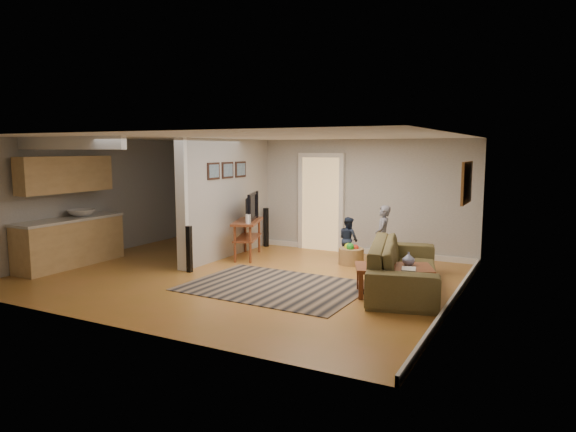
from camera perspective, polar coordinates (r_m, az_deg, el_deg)
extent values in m
plane|color=olive|center=(9.39, -5.37, -6.68)|extent=(7.50, 7.50, 0.00)
cube|color=#A2A19C|center=(11.79, 2.47, 2.40)|extent=(7.50, 0.04, 2.50)
cube|color=#A2A19C|center=(11.63, -21.20, 1.83)|extent=(0.04, 6.00, 2.50)
cube|color=#A2A19C|center=(7.81, 18.33, -0.56)|extent=(0.04, 6.00, 2.50)
cube|color=white|center=(9.11, -5.57, 8.76)|extent=(7.50, 6.00, 0.04)
cube|color=#A2A19C|center=(11.03, -6.63, 2.01)|extent=(0.15, 3.10, 2.50)
cube|color=white|center=(9.79, -11.70, 1.21)|extent=(0.22, 0.10, 2.50)
cube|color=white|center=(11.92, 2.37, -3.32)|extent=(7.50, 0.04, 0.12)
cube|color=white|center=(8.06, 17.76, -8.96)|extent=(0.04, 6.00, 0.12)
cube|color=#D8B272|center=(11.63, 3.68, 1.33)|extent=(0.90, 0.06, 2.10)
cube|color=tan|center=(10.98, -23.02, -2.78)|extent=(0.60, 2.20, 0.90)
cube|color=beige|center=(10.91, -23.15, -0.35)|extent=(0.64, 2.24, 0.05)
cube|color=tan|center=(10.85, -23.45, 4.26)|extent=(0.35, 2.00, 0.70)
imported|color=silver|center=(11.09, -21.96, -0.04)|extent=(0.54, 0.54, 0.19)
cube|color=black|center=(10.41, -8.29, 4.97)|extent=(0.03, 0.40, 0.34)
cube|color=black|center=(10.82, -6.74, 5.08)|extent=(0.03, 0.40, 0.34)
cube|color=black|center=(11.23, -5.31, 5.19)|extent=(0.03, 0.40, 0.34)
cube|color=brown|center=(8.75, 19.25, 3.52)|extent=(0.04, 0.90, 0.68)
cube|color=black|center=(8.66, -1.41, -7.82)|extent=(2.97, 2.21, 0.01)
imported|color=#463A23|center=(8.73, 12.68, -7.93)|extent=(1.65, 2.85, 0.78)
cube|color=maroon|center=(8.25, 11.65, -5.70)|extent=(1.35, 1.09, 0.06)
cube|color=silver|center=(8.25, 11.65, -5.67)|extent=(0.84, 0.66, 0.02)
cube|color=maroon|center=(8.32, 11.60, -7.61)|extent=(1.22, 0.96, 0.03)
cube|color=maroon|center=(7.99, 8.10, -7.65)|extent=(0.09, 0.09, 0.43)
cube|color=maroon|center=(8.12, 15.52, -7.61)|extent=(0.09, 0.09, 0.43)
cube|color=maroon|center=(8.52, 7.89, -6.69)|extent=(0.09, 0.09, 0.43)
cube|color=maroon|center=(8.64, 14.85, -6.67)|extent=(0.09, 0.09, 0.43)
imported|color=#2A409A|center=(8.39, 13.23, -5.32)|extent=(0.26, 0.26, 0.21)
cylinder|color=#125122|center=(8.06, 10.75, -4.92)|extent=(0.06, 0.06, 0.24)
imported|color=#998C4C|center=(8.38, 9.16, -5.23)|extent=(0.32, 0.33, 0.02)
imported|color=#66594C|center=(8.06, 12.51, -5.81)|extent=(0.27, 0.32, 0.02)
cube|color=maroon|center=(10.87, -4.53, -0.61)|extent=(0.90, 1.35, 0.05)
cube|color=maroon|center=(10.92, -4.51, -2.41)|extent=(0.81, 1.23, 0.03)
cylinder|color=maroon|center=(10.43, -5.92, -3.07)|extent=(0.05, 0.05, 0.78)
cylinder|color=maroon|center=(11.48, -4.78, -2.09)|extent=(0.05, 0.05, 0.78)
cylinder|color=maroon|center=(10.37, -4.22, -3.12)|extent=(0.05, 0.05, 0.78)
cylinder|color=maroon|center=(11.43, -3.22, -2.12)|extent=(0.05, 0.05, 0.78)
imported|color=black|center=(10.86, -4.42, -0.47)|extent=(0.49, 1.00, 0.59)
cylinder|color=white|center=(10.37, -4.45, -0.32)|extent=(0.11, 0.11, 0.19)
cube|color=black|center=(9.73, -10.91, -3.64)|extent=(0.09, 0.09, 0.87)
cube|color=black|center=(12.07, -2.46, -1.27)|extent=(0.12, 0.12, 0.92)
cylinder|color=olive|center=(10.34, 7.03, -4.47)|extent=(0.50, 0.50, 0.32)
sphere|color=red|center=(10.32, 7.47, -3.58)|extent=(0.15, 0.15, 0.15)
sphere|color=yellow|center=(10.35, 6.70, -3.42)|extent=(0.15, 0.15, 0.15)
sphere|color=green|center=(10.24, 6.92, -3.41)|extent=(0.15, 0.15, 0.15)
imported|color=slate|center=(10.24, 10.39, -5.57)|extent=(0.38, 0.49, 1.21)
imported|color=#1E283F|center=(10.66, 6.69, -4.99)|extent=(0.56, 0.53, 0.92)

